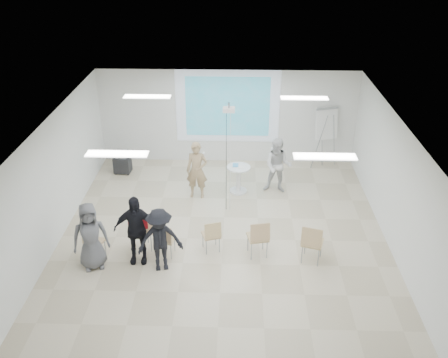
{
  "coord_description": "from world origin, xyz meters",
  "views": [
    {
      "loc": [
        0.33,
        -10.19,
        7.0
      ],
      "look_at": [
        0.0,
        0.8,
        1.25
      ],
      "focal_mm": 40.0,
      "sensor_mm": 36.0,
      "label": 1
    }
  ],
  "objects_px": {
    "chair_center": "(212,234)",
    "chair_right_far": "(312,241)",
    "chair_far_left": "(93,241)",
    "audience_left": "(135,225)",
    "av_cart": "(122,163)",
    "laptop": "(166,238)",
    "audience_outer": "(90,233)",
    "audience_mid": "(160,236)",
    "chair_right_inner": "(259,236)",
    "player_left": "(197,167)",
    "pedestal_table": "(238,178)",
    "flipchart_easel": "(326,124)",
    "chair_left_mid": "(141,230)",
    "chair_left_inner": "(165,238)",
    "player_right": "(278,163)"
  },
  "relations": [
    {
      "from": "chair_right_inner",
      "to": "av_cart",
      "type": "distance_m",
      "value": 5.86
    },
    {
      "from": "audience_left",
      "to": "flipchart_easel",
      "type": "relative_size",
      "value": 0.99
    },
    {
      "from": "chair_right_far",
      "to": "flipchart_easel",
      "type": "height_order",
      "value": "flipchart_easel"
    },
    {
      "from": "chair_right_inner",
      "to": "audience_mid",
      "type": "bearing_deg",
      "value": -178.86
    },
    {
      "from": "chair_right_far",
      "to": "av_cart",
      "type": "relative_size",
      "value": 1.34
    },
    {
      "from": "audience_left",
      "to": "av_cart",
      "type": "distance_m",
      "value": 4.69
    },
    {
      "from": "player_right",
      "to": "chair_center",
      "type": "relative_size",
      "value": 2.14
    },
    {
      "from": "chair_left_inner",
      "to": "audience_left",
      "type": "bearing_deg",
      "value": -156.3
    },
    {
      "from": "chair_left_mid",
      "to": "av_cart",
      "type": "distance_m",
      "value": 4.3
    },
    {
      "from": "chair_left_mid",
      "to": "audience_outer",
      "type": "xyz_separation_m",
      "value": [
        -1.0,
        -0.62,
        0.31
      ]
    },
    {
      "from": "pedestal_table",
      "to": "av_cart",
      "type": "distance_m",
      "value": 3.76
    },
    {
      "from": "player_left",
      "to": "chair_left_mid",
      "type": "distance_m",
      "value": 2.89
    },
    {
      "from": "pedestal_table",
      "to": "flipchart_easel",
      "type": "xyz_separation_m",
      "value": [
        2.67,
        1.76,
        0.98
      ]
    },
    {
      "from": "laptop",
      "to": "audience_outer",
      "type": "xyz_separation_m",
      "value": [
        -1.58,
        -0.5,
        0.44
      ]
    },
    {
      "from": "chair_center",
      "to": "player_right",
      "type": "bearing_deg",
      "value": 41.96
    },
    {
      "from": "chair_right_inner",
      "to": "chair_right_far",
      "type": "height_order",
      "value": "chair_right_far"
    },
    {
      "from": "chair_far_left",
      "to": "audience_left",
      "type": "distance_m",
      "value": 1.14
    },
    {
      "from": "chair_center",
      "to": "laptop",
      "type": "distance_m",
      "value": 1.07
    },
    {
      "from": "pedestal_table",
      "to": "audience_outer",
      "type": "height_order",
      "value": "audience_outer"
    },
    {
      "from": "player_left",
      "to": "chair_right_inner",
      "type": "xyz_separation_m",
      "value": [
        1.63,
        -2.8,
        -0.36
      ]
    },
    {
      "from": "laptop",
      "to": "audience_left",
      "type": "distance_m",
      "value": 0.84
    },
    {
      "from": "chair_left_inner",
      "to": "chair_center",
      "type": "height_order",
      "value": "chair_left_inner"
    },
    {
      "from": "player_left",
      "to": "player_right",
      "type": "height_order",
      "value": "player_left"
    },
    {
      "from": "av_cart",
      "to": "audience_outer",
      "type": "bearing_deg",
      "value": -80.71
    },
    {
      "from": "chair_right_inner",
      "to": "flipchart_easel",
      "type": "height_order",
      "value": "flipchart_easel"
    },
    {
      "from": "player_left",
      "to": "flipchart_easel",
      "type": "bearing_deg",
      "value": 32.35
    },
    {
      "from": "laptop",
      "to": "audience_outer",
      "type": "distance_m",
      "value": 1.71
    },
    {
      "from": "player_left",
      "to": "chair_center",
      "type": "bearing_deg",
      "value": -74.2
    },
    {
      "from": "audience_mid",
      "to": "audience_left",
      "type": "bearing_deg",
      "value": 141.1
    },
    {
      "from": "chair_center",
      "to": "chair_right_inner",
      "type": "bearing_deg",
      "value": -27.17
    },
    {
      "from": "chair_left_mid",
      "to": "chair_left_inner",
      "type": "distance_m",
      "value": 0.61
    },
    {
      "from": "pedestal_table",
      "to": "player_left",
      "type": "distance_m",
      "value": 1.28
    },
    {
      "from": "player_left",
      "to": "flipchart_easel",
      "type": "distance_m",
      "value": 4.37
    },
    {
      "from": "chair_right_far",
      "to": "audience_left",
      "type": "xyz_separation_m",
      "value": [
        -3.95,
        -0.05,
        0.38
      ]
    },
    {
      "from": "chair_left_inner",
      "to": "flipchart_easel",
      "type": "height_order",
      "value": "flipchart_easel"
    },
    {
      "from": "audience_left",
      "to": "audience_outer",
      "type": "height_order",
      "value": "audience_left"
    },
    {
      "from": "chair_center",
      "to": "audience_outer",
      "type": "height_order",
      "value": "audience_outer"
    },
    {
      "from": "chair_right_far",
      "to": "chair_center",
      "type": "bearing_deg",
      "value": -171.54
    },
    {
      "from": "chair_center",
      "to": "flipchart_easel",
      "type": "relative_size",
      "value": 0.43
    },
    {
      "from": "audience_left",
      "to": "chair_far_left",
      "type": "bearing_deg",
      "value": 174.02
    },
    {
      "from": "audience_left",
      "to": "pedestal_table",
      "type": "bearing_deg",
      "value": 52.78
    },
    {
      "from": "chair_far_left",
      "to": "audience_left",
      "type": "relative_size",
      "value": 0.42
    },
    {
      "from": "pedestal_table",
      "to": "av_cart",
      "type": "bearing_deg",
      "value": 162.39
    },
    {
      "from": "audience_mid",
      "to": "chair_left_mid",
      "type": "bearing_deg",
      "value": 116.41
    },
    {
      "from": "chair_left_inner",
      "to": "laptop",
      "type": "height_order",
      "value": "chair_left_inner"
    },
    {
      "from": "chair_center",
      "to": "chair_right_far",
      "type": "distance_m",
      "value": 2.31
    },
    {
      "from": "chair_right_far",
      "to": "audience_outer",
      "type": "bearing_deg",
      "value": -159.33
    },
    {
      "from": "chair_far_left",
      "to": "laptop",
      "type": "xyz_separation_m",
      "value": [
        1.64,
        0.21,
        -0.02
      ]
    },
    {
      "from": "chair_center",
      "to": "av_cart",
      "type": "relative_size",
      "value": 1.14
    },
    {
      "from": "audience_left",
      "to": "laptop",
      "type": "bearing_deg",
      "value": 20.58
    }
  ]
}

